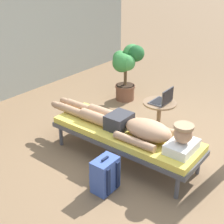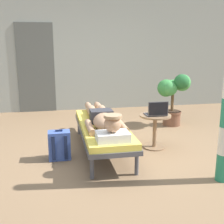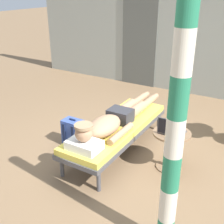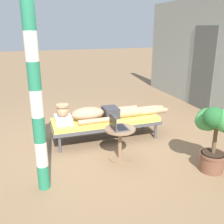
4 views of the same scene
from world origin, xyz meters
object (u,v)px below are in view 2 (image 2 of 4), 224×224
Objects in this scene: side_table at (155,125)px; laptop at (157,112)px; backpack at (59,145)px; potted_plant at (173,92)px; lounge_chair at (102,129)px; person_reclining at (103,119)px.

laptop is (0.00, -0.05, 0.23)m from side_table.
backpack is 0.42× the size of potted_plant.
backpack is (-1.45, -0.11, -0.39)m from laptop.
laptop is 1.41m from potted_plant.
side_table is at bearing -1.64° from lounge_chair.
person_reclining is 0.81m from laptop.
laptop is (0.81, -0.07, 0.24)m from lounge_chair.
backpack reaches higher than lounge_chair.
person_reclining is at bearing -142.33° from potted_plant.
potted_plant reaches higher than person_reclining.
potted_plant is (0.76, 1.19, 0.08)m from laptop.
person_reclining is at bearing -177.82° from laptop.
backpack is at bearing -149.60° from potted_plant.
backpack is 2.61m from potted_plant.
laptop is 0.73× the size of backpack.
person_reclining is 2.13× the size of potted_plant.
potted_plant reaches higher than laptop.
laptop is at bearing -90.00° from side_table.
person_reclining is at bearing -174.22° from side_table.
laptop is at bearing 4.49° from backpack.
laptop is at bearing 2.18° from person_reclining.
potted_plant is at bearing 30.40° from backpack.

